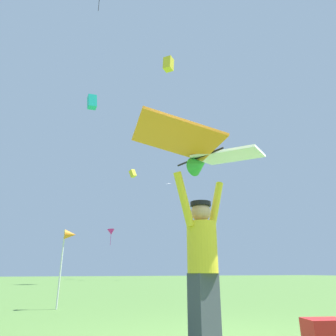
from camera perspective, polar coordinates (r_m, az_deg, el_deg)
kite_flyer_person at (r=3.51m, az=6.57°, el=-17.27°), size 0.80×0.43×1.92m
held_stunt_kite at (r=3.72m, az=6.85°, el=3.22°), size 2.01×1.34×0.43m
distant_kite_white_low_right at (r=33.94m, az=0.09°, el=-2.93°), size 0.49×0.51×0.24m
distant_kite_teal_high_left at (r=19.33m, az=-14.20°, el=12.02°), size 0.59×0.55×0.86m
distant_kite_yellow_overhead_distant at (r=40.34m, az=-6.71°, el=-1.03°), size 1.05×0.97×1.20m
distant_kite_yellow_high_right at (r=29.70m, az=0.08°, el=19.09°), size 1.11×1.13×1.27m
distant_kite_magenta_far_center at (r=33.55m, az=-10.75°, el=-11.82°), size 1.01×0.97×1.74m
cooler_box at (r=4.50m, az=27.82°, el=-25.86°), size 0.55×0.43×0.30m
marker_flag at (r=8.18m, az=-18.28°, el=-12.75°), size 0.30×0.24×1.85m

